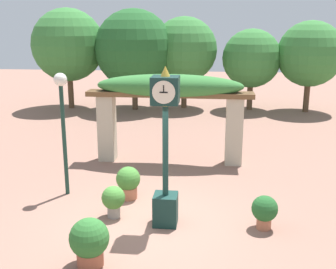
% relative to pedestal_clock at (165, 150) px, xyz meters
% --- Properties ---
extents(ground_plane, '(60.00, 60.00, 0.00)m').
position_rel_pedestal_clock_xyz_m(ground_plane, '(-0.35, 0.02, -1.66)').
color(ground_plane, '#8E6656').
extents(pedestal_clock, '(0.55, 0.60, 3.41)m').
position_rel_pedestal_clock_xyz_m(pedestal_clock, '(0.00, 0.00, 0.00)').
color(pedestal_clock, '#14332D').
rests_on(pedestal_clock, ground).
extents(pergola, '(5.05, 1.11, 2.74)m').
position_rel_pedestal_clock_xyz_m(pergola, '(-0.35, 4.24, 0.42)').
color(pergola, '#BCB299').
rests_on(pergola, ground).
extents(potted_plant_near_left, '(0.60, 0.60, 0.82)m').
position_rel_pedestal_clock_xyz_m(potted_plant_near_left, '(-1.07, 1.27, -1.22)').
color(potted_plant_near_left, '#B26B4C').
rests_on(potted_plant_near_left, ground).
extents(potted_plant_near_right, '(0.53, 0.53, 0.73)m').
position_rel_pedestal_clock_xyz_m(potted_plant_near_right, '(-1.19, 0.21, -1.24)').
color(potted_plant_near_right, gray).
rests_on(potted_plant_near_right, ground).
extents(potted_plant_far_left, '(0.72, 0.72, 0.90)m').
position_rel_pedestal_clock_xyz_m(potted_plant_far_left, '(-1.16, -1.75, -1.18)').
color(potted_plant_far_left, '#9E563D').
rests_on(potted_plant_far_left, ground).
extents(potted_plant_far_right, '(0.55, 0.55, 0.73)m').
position_rel_pedestal_clock_xyz_m(potted_plant_far_right, '(2.09, 0.00, -1.25)').
color(potted_plant_far_right, '#B26B4C').
rests_on(potted_plant_far_right, ground).
extents(lamp_post, '(0.32, 0.32, 3.08)m').
position_rel_pedestal_clock_xyz_m(lamp_post, '(-2.68, 1.39, 0.55)').
color(lamp_post, '#19382D').
rests_on(lamp_post, ground).
extents(tree_line, '(15.13, 4.23, 4.97)m').
position_rel_pedestal_clock_xyz_m(tree_line, '(-1.26, 12.61, 1.28)').
color(tree_line, brown).
rests_on(tree_line, ground).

